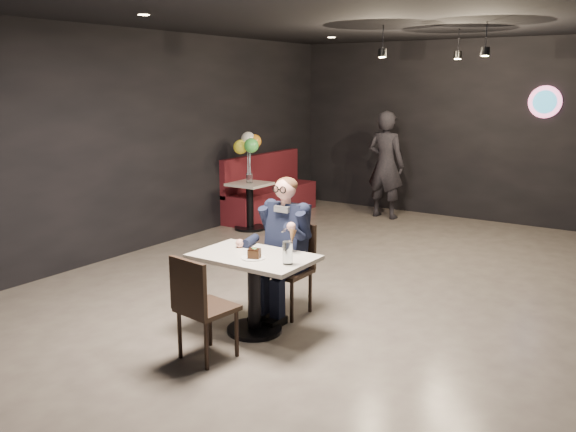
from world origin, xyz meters
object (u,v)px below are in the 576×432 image
Objects in this scene: chair_near at (207,306)px; sundae_glass at (288,253)px; seated_man at (287,245)px; main_table at (254,294)px; chair_far at (287,270)px; passerby at (386,165)px; side_table at (250,207)px; balloon_vase at (250,178)px; booth_bench at (271,185)px.

sundae_glass is (0.42, 0.60, 0.39)m from chair_near.
seated_man is 0.75m from sundae_glass.
main_table is at bearing 97.52° from chair_near.
chair_near is at bearing -124.89° from sundae_glass.
chair_far is 4.85m from passerby.
sundae_glass is (0.42, -0.06, 0.48)m from main_table.
main_table is 1.20× the size of chair_near.
side_table is 4.65× the size of balloon_vase.
passerby is at bearing 105.98° from sundae_glass.
chair_far and chair_near have the same top height.
chair_far is 4.65m from booth_bench.
chair_near reaches higher than balloon_vase.
chair_near is 0.43× the size of booth_bench.
chair_near is at bearing -90.00° from chair_far.
seated_man reaches higher than main_table.
booth_bench reaches higher than main_table.
balloon_vase reaches higher than main_table.
seated_man is 2.00× the size of side_table.
booth_bench is 1.06m from side_table.
booth_bench is (-2.81, 4.25, 0.16)m from main_table.
sundae_glass is 5.52m from passerby.
booth_bench is at bearing 106.70° from balloon_vase.
balloon_vase is (-2.51, 2.70, 0.11)m from seated_man.
sundae_glass is 4.44m from side_table.
chair_near is 0.64× the size of seated_man.
balloon_vase is at bearing 0.00° from side_table.
balloon_vase is at bearing 131.51° from sundae_glass.
seated_man is at bearing 124.27° from sundae_glass.
chair_near is 5.95× the size of balloon_vase.
booth_bench reaches higher than chair_far.
passerby is (-1.10, 4.70, 0.20)m from seated_man.
side_table is at bearing 130.29° from chair_near.
side_table is 2.51m from passerby.
chair_far is 4.59× the size of sundae_glass.
chair_near is 4.66m from balloon_vase.
chair_far is (0.00, 0.55, 0.09)m from main_table.
chair_near reaches higher than main_table.
main_table is at bearing -90.00° from seated_man.
main_table is at bearing -90.00° from chair_far.
sundae_glass is at bearing -8.12° from main_table.
main_table is 4.13m from balloon_vase.
chair_near is 1.28× the size of side_table.
chair_near is (0.00, -1.20, 0.00)m from chair_far.
balloon_vase is (-2.51, 2.70, 0.37)m from chair_far.
main_table is 5.10m from booth_bench.
sundae_glass reaches higher than chair_near.
side_table is (-2.51, 2.70, -0.10)m from chair_far.
booth_bench is 1.18× the size of passerby.
side_table is (0.30, -1.00, -0.18)m from booth_bench.
sundae_glass is 0.28× the size of side_table.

